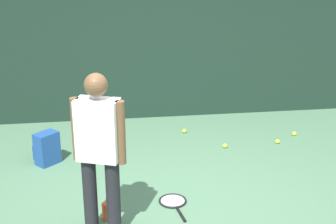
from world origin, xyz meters
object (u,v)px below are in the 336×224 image
Objects in this scene: tennis_racket at (173,202)px; water_bottle at (105,212)px; tennis_ball_mid_court at (277,141)px; tennis_player at (99,148)px; tennis_ball_near_player at (225,146)px; tennis_ball_far_left at (184,131)px; backpack at (46,149)px; tennis_ball_by_fence at (294,134)px.

water_bottle is at bearing 99.04° from tennis_racket.
tennis_ball_mid_court is (1.78, 1.47, 0.02)m from tennis_racket.
water_bottle is (-2.55, -1.72, 0.07)m from tennis_ball_mid_court.
tennis_player is 2.79m from tennis_ball_near_player.
tennis_ball_far_left is at bearing 84.00° from tennis_player.
backpack is at bearing -176.44° from tennis_ball_near_player.
tennis_ball_far_left is at bearing 159.36° from backpack.
tennis_ball_near_player is at bearing 43.90° from water_bottle.
water_bottle is (-2.91, -1.98, 0.07)m from tennis_ball_by_fence.
water_bottle is at bearing -136.10° from tennis_ball_near_player.
tennis_ball_near_player is at bearing -43.00° from tennis_racket.
tennis_ball_far_left is 2.65m from water_bottle.
tennis_racket is 2.31m from tennis_ball_mid_court.
backpack reaches higher than tennis_ball_by_fence.
tennis_ball_mid_court is at bearing -59.17° from tennis_racket.
tennis_player is at bearing -142.51° from tennis_ball_by_fence.
tennis_ball_mid_court is 3.08m from water_bottle.
tennis_player is 25.76× the size of tennis_ball_far_left.
tennis_player is 3.86× the size of backpack.
tennis_ball_near_player is 2.42m from water_bottle.
tennis_player is at bearing 114.54° from tennis_racket.
tennis_player is at bearing -116.25° from tennis_ball_far_left.
backpack is at bearing -176.50° from tennis_ball_mid_court.
tennis_ball_far_left is at bearing 126.62° from tennis_ball_near_player.
backpack is 1.70m from water_bottle.
tennis_player reaches higher than tennis_ball_near_player.
tennis_ball_near_player is at bearing -176.68° from tennis_ball_mid_court.
tennis_ball_by_fence is at bearing 14.46° from tennis_ball_near_player.
tennis_ball_far_left is (-0.48, 0.65, 0.00)m from tennis_ball_near_player.
backpack is at bearing 116.37° from water_bottle.
backpack reaches higher than tennis_ball_near_player.
tennis_ball_near_player is (2.50, 0.16, -0.18)m from backpack.
tennis_ball_by_fence is at bearing -59.88° from tennis_racket.
backpack reaches higher than tennis_ball_far_left.
tennis_ball_near_player is (1.77, 1.95, -0.93)m from tennis_player.
tennis_ball_near_player reaches higher than tennis_racket.
tennis_ball_near_player and tennis_ball_by_fence have the same top height.
tennis_ball_mid_court reaches higher than tennis_racket.
tennis_player reaches higher than backpack.
water_bottle is (-1.74, -1.68, 0.07)m from tennis_ball_near_player.
tennis_player is 3.39m from tennis_ball_mid_court.
tennis_player is 0.91m from water_bottle.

